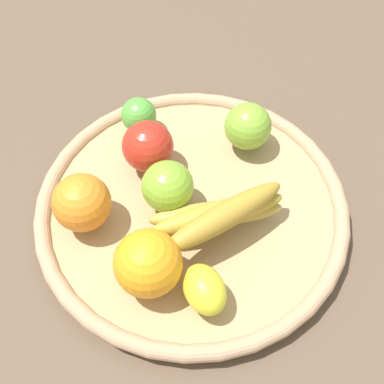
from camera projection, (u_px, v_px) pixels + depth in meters
ground_plane at (192, 215)px, 0.68m from camera, size 2.40×2.40×0.00m
basket at (192, 208)px, 0.66m from camera, size 0.41×0.41×0.03m
apple_1 at (168, 186)px, 0.62m from camera, size 0.08×0.08×0.07m
banana_bunch at (219, 215)px, 0.60m from camera, size 0.17×0.14×0.06m
lime_0 at (139, 115)px, 0.70m from camera, size 0.07×0.07×0.05m
orange_0 at (148, 263)px, 0.55m from camera, size 0.10×0.10×0.08m
apple_0 at (148, 146)px, 0.66m from camera, size 0.08×0.08×0.07m
orange_1 at (82, 203)px, 0.60m from camera, size 0.10×0.10×0.07m
lemon_0 at (204, 289)px, 0.55m from camera, size 0.07×0.08×0.05m
apple_2 at (248, 126)px, 0.68m from camera, size 0.09×0.09×0.06m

